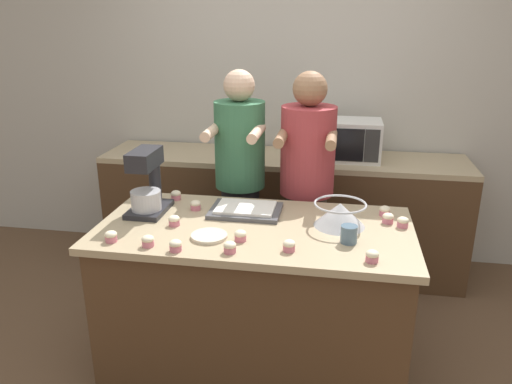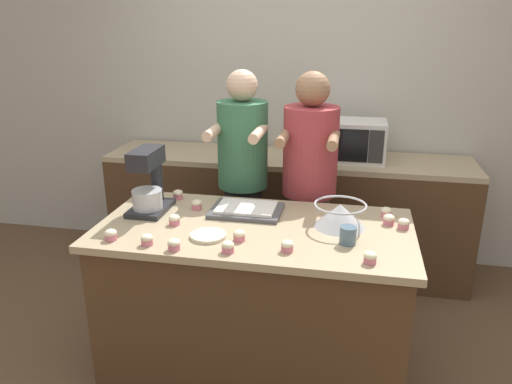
{
  "view_description": "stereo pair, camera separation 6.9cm",
  "coord_description": "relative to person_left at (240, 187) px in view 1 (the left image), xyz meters",
  "views": [
    {
      "loc": [
        0.43,
        -2.44,
        1.95
      ],
      "look_at": [
        0.0,
        0.04,
        1.06
      ],
      "focal_mm": 35.0,
      "sensor_mm": 36.0,
      "label": 1
    },
    {
      "loc": [
        0.5,
        -2.42,
        1.95
      ],
      "look_at": [
        0.0,
        0.04,
        1.06
      ],
      "focal_mm": 35.0,
      "sensor_mm": 36.0,
      "label": 2
    }
  ],
  "objects": [
    {
      "name": "microwave_oven",
      "position": [
        0.69,
        0.6,
        0.22
      ],
      "size": [
        0.51,
        0.34,
        0.3
      ],
      "color": "silver",
      "rests_on": "back_counter"
    },
    {
      "name": "cupcake_0",
      "position": [
        0.92,
        -0.4,
        0.05
      ],
      "size": [
        0.06,
        0.06,
        0.06
      ],
      "color": "#D17084",
      "rests_on": "island_counter"
    },
    {
      "name": "cupcake_10",
      "position": [
        -0.21,
        -0.74,
        0.05
      ],
      "size": [
        0.06,
        0.06,
        0.06
      ],
      "color": "#D17084",
      "rests_on": "island_counter"
    },
    {
      "name": "cupcake_3",
      "position": [
        0.18,
        -0.87,
        0.05
      ],
      "size": [
        0.06,
        0.06,
        0.06
      ],
      "color": "#D17084",
      "rests_on": "island_counter"
    },
    {
      "name": "cupcake_9",
      "position": [
        1.0,
        -0.55,
        0.05
      ],
      "size": [
        0.06,
        0.06,
        0.06
      ],
      "color": "#D17084",
      "rests_on": "island_counter"
    },
    {
      "name": "back_wall",
      "position": [
        0.22,
        0.95,
        0.49
      ],
      "size": [
        10.0,
        0.06,
        2.7
      ],
      "color": "#B2ADA3",
      "rests_on": "ground_plane"
    },
    {
      "name": "small_plate",
      "position": [
        0.01,
        -0.86,
        0.03
      ],
      "size": [
        0.19,
        0.19,
        0.02
      ],
      "color": "beige",
      "rests_on": "island_counter"
    },
    {
      "name": "baking_tray",
      "position": [
        0.13,
        -0.49,
        0.04
      ],
      "size": [
        0.4,
        0.29,
        0.04
      ],
      "color": "#4C4C51",
      "rests_on": "island_counter"
    },
    {
      "name": "cupcake_11",
      "position": [
        0.43,
        -0.94,
        0.05
      ],
      "size": [
        0.06,
        0.06,
        0.06
      ],
      "color": "#D17084",
      "rests_on": "island_counter"
    },
    {
      "name": "person_right",
      "position": [
        0.45,
        0.0,
        -0.01
      ],
      "size": [
        0.36,
        0.52,
        1.64
      ],
      "color": "brown",
      "rests_on": "ground_plane"
    },
    {
      "name": "cupcake_7",
      "position": [
        0.16,
        -1.01,
        0.05
      ],
      "size": [
        0.06,
        0.06,
        0.06
      ],
      "color": "#D17084",
      "rests_on": "island_counter"
    },
    {
      "name": "island_counter",
      "position": [
        0.22,
        -0.67,
        -0.42
      ],
      "size": [
        1.69,
        0.86,
        0.88
      ],
      "color": "#4C331E",
      "rests_on": "ground_plane"
    },
    {
      "name": "cupcake_6",
      "position": [
        0.93,
        -0.51,
        0.05
      ],
      "size": [
        0.06,
        0.06,
        0.06
      ],
      "color": "#D17084",
      "rests_on": "island_counter"
    },
    {
      "name": "back_counter",
      "position": [
        0.22,
        0.6,
        -0.4
      ],
      "size": [
        2.8,
        0.6,
        0.93
      ],
      "color": "#4C331E",
      "rests_on": "ground_plane"
    },
    {
      "name": "stand_mixer",
      "position": [
        -0.42,
        -0.57,
        0.18
      ],
      "size": [
        0.2,
        0.3,
        0.37
      ],
      "color": "#232328",
      "rests_on": "island_counter"
    },
    {
      "name": "cupcake_4",
      "position": [
        -0.46,
        -0.99,
        0.05
      ],
      "size": [
        0.06,
        0.06,
        0.06
      ],
      "color": "#D17084",
      "rests_on": "island_counter"
    },
    {
      "name": "mixing_bowl",
      "position": [
        0.67,
        -0.59,
        0.09
      ],
      "size": [
        0.28,
        0.28,
        0.13
      ],
      "color": "#BCBCC1",
      "rests_on": "island_counter"
    },
    {
      "name": "drinking_glass",
      "position": [
        0.72,
        -0.8,
        0.06
      ],
      "size": [
        0.08,
        0.08,
        0.09
      ],
      "color": "slate",
      "rests_on": "island_counter"
    },
    {
      "name": "person_left",
      "position": [
        0.0,
        0.0,
        0.0
      ],
      "size": [
        0.34,
        0.51,
        1.64
      ],
      "color": "#232328",
      "rests_on": "ground_plane"
    },
    {
      "name": "cupcake_8",
      "position": [
        -0.33,
        -0.35,
        0.05
      ],
      "size": [
        0.06,
        0.06,
        0.06
      ],
      "color": "#D17084",
      "rests_on": "island_counter"
    },
    {
      "name": "cupcake_1",
      "position": [
        -0.11,
        -1.04,
        0.05
      ],
      "size": [
        0.06,
        0.06,
        0.06
      ],
      "color": "#D17084",
      "rests_on": "island_counter"
    },
    {
      "name": "cupcake_5",
      "position": [
        -0.16,
        -0.49,
        0.05
      ],
      "size": [
        0.06,
        0.06,
        0.06
      ],
      "color": "#D17084",
      "rests_on": "island_counter"
    },
    {
      "name": "cupcake_2",
      "position": [
        -0.26,
        -1.01,
        0.05
      ],
      "size": [
        0.06,
        0.06,
        0.06
      ],
      "color": "#D17084",
      "rests_on": "island_counter"
    },
    {
      "name": "ground_plane",
      "position": [
        0.22,
        -0.67,
        -0.86
      ],
      "size": [
        16.0,
        16.0,
        0.0
      ],
      "primitive_type": "plane",
      "color": "brown"
    },
    {
      "name": "cupcake_12",
      "position": [
        0.82,
        -0.99,
        0.05
      ],
      "size": [
        0.06,
        0.06,
        0.06
      ],
      "color": "#D17084",
      "rests_on": "island_counter"
    }
  ]
}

